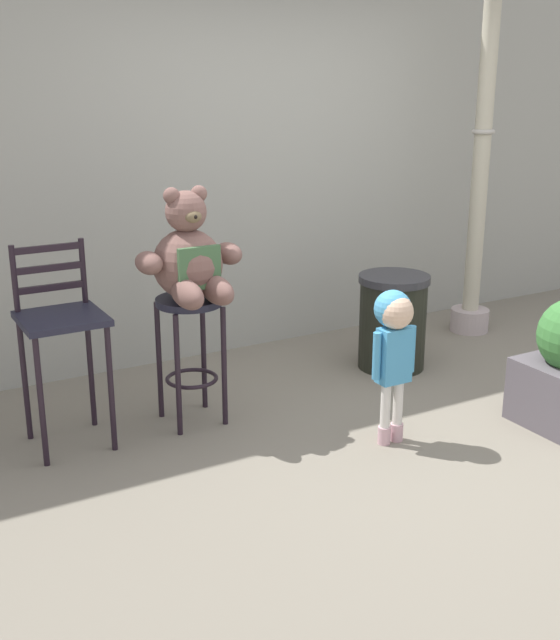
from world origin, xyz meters
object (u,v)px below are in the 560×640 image
object	(u,v)px
bar_stool_with_teddy	(190,334)
lamppost	(478,199)
teddy_bear	(190,260)
child_walking	(393,334)
trash_bin	(393,321)
bar_chair_empty	(61,329)

from	to	relation	value
bar_stool_with_teddy	lamppost	bearing A→B (deg)	10.64
lamppost	teddy_bear	bearing A→B (deg)	-168.67
lamppost	bar_stool_with_teddy	bearing A→B (deg)	-169.36
child_walking	trash_bin	distance (m)	1.23
lamppost	trash_bin	bearing A→B (deg)	-161.48
bar_stool_with_teddy	bar_chair_empty	xyz separation A→B (m)	(-0.72, 0.07, 0.13)
teddy_bear	bar_chair_empty	xyz separation A→B (m)	(-0.72, 0.10, -0.32)
bar_stool_with_teddy	trash_bin	bearing A→B (deg)	5.17
lamppost	bar_chair_empty	xyz separation A→B (m)	(-3.34, -0.42, -0.39)
child_walking	lamppost	size ratio (longest dim) A/B	0.33
bar_stool_with_teddy	trash_bin	size ratio (longest dim) A/B	1.14
trash_bin	lamppost	size ratio (longest dim) A/B	0.25
child_walking	teddy_bear	bearing A→B (deg)	105.75
bar_stool_with_teddy	bar_chair_empty	bearing A→B (deg)	174.59
bar_stool_with_teddy	bar_chair_empty	distance (m)	0.73
bar_chair_empty	trash_bin	bearing A→B (deg)	1.86
trash_bin	lamppost	xyz separation A→B (m)	(1.04, 0.35, 0.72)
teddy_bear	trash_bin	size ratio (longest dim) A/B	0.96
bar_stool_with_teddy	child_walking	size ratio (longest dim) A/B	0.87
teddy_bear	child_walking	world-z (taller)	teddy_bear
bar_stool_with_teddy	lamppost	xyz separation A→B (m)	(2.62, 0.49, 0.52)
trash_bin	lamppost	world-z (taller)	lamppost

